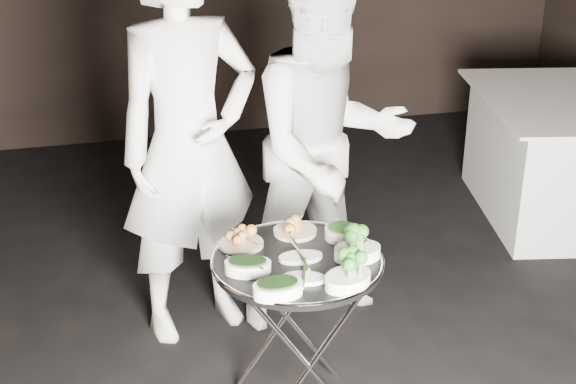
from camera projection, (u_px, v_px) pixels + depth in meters
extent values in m
cylinder|color=silver|center=(309.00, 368.00, 3.11)|extent=(0.48, 0.02, 0.71)
cylinder|color=silver|center=(309.00, 368.00, 3.11)|extent=(0.48, 0.02, 0.71)
cylinder|color=silver|center=(286.00, 316.00, 3.44)|extent=(0.48, 0.02, 0.71)
cylinder|color=silver|center=(286.00, 316.00, 3.44)|extent=(0.48, 0.02, 0.71)
cylinder|color=silver|center=(246.00, 277.00, 3.09)|extent=(0.02, 0.41, 0.02)
cylinder|color=silver|center=(347.00, 264.00, 3.18)|extent=(0.02, 0.41, 0.02)
cylinder|color=black|center=(297.00, 263.00, 3.12)|extent=(0.66, 0.66, 0.03)
torus|color=silver|center=(297.00, 260.00, 3.12)|extent=(0.68, 0.68, 0.01)
cylinder|color=beige|center=(241.00, 244.00, 3.22)|extent=(0.18, 0.18, 0.02)
cylinder|color=beige|center=(295.00, 231.00, 3.32)|extent=(0.18, 0.18, 0.02)
cylinder|color=white|center=(340.00, 233.00, 3.27)|extent=(0.13, 0.13, 0.05)
cylinder|color=silver|center=(244.00, 236.00, 3.20)|extent=(0.08, 0.16, 0.01)
cylinder|color=silver|center=(296.00, 225.00, 3.30)|extent=(0.10, 0.15, 0.01)
cylinder|color=silver|center=(344.00, 228.00, 3.27)|extent=(0.01, 0.17, 0.01)
cylinder|color=silver|center=(244.00, 262.00, 3.00)|extent=(0.12, 0.13, 0.01)
cylinder|color=silver|center=(356.00, 249.00, 3.10)|extent=(0.14, 0.12, 0.01)
cylinder|color=silver|center=(297.00, 248.00, 3.11)|extent=(0.03, 0.17, 0.01)
imported|color=white|center=(189.00, 145.00, 3.64)|extent=(0.79, 0.64, 1.89)
imported|color=white|center=(329.00, 149.00, 3.75)|extent=(0.97, 0.81, 1.79)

